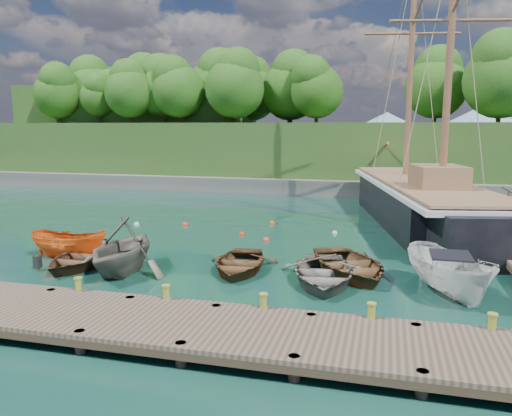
{
  "coord_description": "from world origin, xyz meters",
  "views": [
    {
      "loc": [
        5.23,
        -18.26,
        5.75
      ],
      "look_at": [
        -0.5,
        3.63,
        2.0
      ],
      "focal_mm": 35.0,
      "sensor_mm": 36.0,
      "label": 1
    }
  ],
  "objects_px": {
    "rowboat_4": "(349,274)",
    "motorboat_orange": "(70,258)",
    "cabin_boat_white": "(448,295)",
    "rowboat_3": "(323,282)",
    "rowboat_1": "(123,272)",
    "schooner": "(420,205)",
    "rowboat_0": "(85,265)",
    "rowboat_2": "(239,270)"
  },
  "relations": [
    {
      "from": "rowboat_4",
      "to": "cabin_boat_white",
      "type": "distance_m",
      "value": 3.85
    },
    {
      "from": "rowboat_2",
      "to": "schooner",
      "type": "relative_size",
      "value": 0.15
    },
    {
      "from": "rowboat_4",
      "to": "motorboat_orange",
      "type": "height_order",
      "value": "motorboat_orange"
    },
    {
      "from": "rowboat_2",
      "to": "motorboat_orange",
      "type": "xyz_separation_m",
      "value": [
        -7.75,
        -0.01,
        0.0
      ]
    },
    {
      "from": "rowboat_0",
      "to": "rowboat_4",
      "type": "distance_m",
      "value": 10.87
    },
    {
      "from": "rowboat_0",
      "to": "motorboat_orange",
      "type": "xyz_separation_m",
      "value": [
        -1.29,
        0.86,
        0.0
      ]
    },
    {
      "from": "rowboat_0",
      "to": "rowboat_3",
      "type": "height_order",
      "value": "rowboat_3"
    },
    {
      "from": "rowboat_2",
      "to": "cabin_boat_white",
      "type": "relative_size",
      "value": 0.9
    },
    {
      "from": "motorboat_orange",
      "to": "schooner",
      "type": "distance_m",
      "value": 19.52
    },
    {
      "from": "rowboat_1",
      "to": "rowboat_4",
      "type": "distance_m",
      "value": 8.92
    },
    {
      "from": "cabin_boat_white",
      "to": "rowboat_3",
      "type": "bearing_deg",
      "value": 151.06
    },
    {
      "from": "rowboat_1",
      "to": "schooner",
      "type": "bearing_deg",
      "value": 45.51
    },
    {
      "from": "rowboat_1",
      "to": "cabin_boat_white",
      "type": "distance_m",
      "value": 12.17
    },
    {
      "from": "rowboat_3",
      "to": "schooner",
      "type": "distance_m",
      "value": 13.43
    },
    {
      "from": "rowboat_3",
      "to": "rowboat_4",
      "type": "relative_size",
      "value": 0.96
    },
    {
      "from": "schooner",
      "to": "rowboat_0",
      "type": "bearing_deg",
      "value": -149.06
    },
    {
      "from": "rowboat_0",
      "to": "cabin_boat_white",
      "type": "relative_size",
      "value": 0.98
    },
    {
      "from": "motorboat_orange",
      "to": "cabin_boat_white",
      "type": "distance_m",
      "value": 15.57
    },
    {
      "from": "rowboat_0",
      "to": "rowboat_4",
      "type": "xyz_separation_m",
      "value": [
        10.77,
        1.48,
        0.0
      ]
    },
    {
      "from": "rowboat_3",
      "to": "motorboat_orange",
      "type": "bearing_deg",
      "value": 169.68
    },
    {
      "from": "rowboat_1",
      "to": "rowboat_2",
      "type": "relative_size",
      "value": 1.08
    },
    {
      "from": "rowboat_4",
      "to": "cabin_boat_white",
      "type": "relative_size",
      "value": 1.07
    },
    {
      "from": "rowboat_0",
      "to": "schooner",
      "type": "height_order",
      "value": "schooner"
    },
    {
      "from": "rowboat_0",
      "to": "motorboat_orange",
      "type": "bearing_deg",
      "value": 149.62
    },
    {
      "from": "rowboat_0",
      "to": "rowboat_4",
      "type": "relative_size",
      "value": 0.92
    },
    {
      "from": "rowboat_1",
      "to": "rowboat_2",
      "type": "xyz_separation_m",
      "value": [
        4.38,
        1.41,
        0.0
      ]
    },
    {
      "from": "schooner",
      "to": "rowboat_1",
      "type": "bearing_deg",
      "value": -143.3
    },
    {
      "from": "rowboat_0",
      "to": "cabin_boat_white",
      "type": "distance_m",
      "value": 14.24
    },
    {
      "from": "rowboat_0",
      "to": "rowboat_2",
      "type": "bearing_deg",
      "value": 11.04
    },
    {
      "from": "rowboat_1",
      "to": "motorboat_orange",
      "type": "relative_size",
      "value": 1.21
    },
    {
      "from": "rowboat_0",
      "to": "motorboat_orange",
      "type": "relative_size",
      "value": 1.21
    },
    {
      "from": "rowboat_4",
      "to": "motorboat_orange",
      "type": "bearing_deg",
      "value": 155.69
    },
    {
      "from": "rowboat_4",
      "to": "rowboat_3",
      "type": "bearing_deg",
      "value": -150.89
    },
    {
      "from": "motorboat_orange",
      "to": "cabin_boat_white",
      "type": "xyz_separation_m",
      "value": [
        15.53,
        -1.03,
        0.0
      ]
    },
    {
      "from": "rowboat_1",
      "to": "schooner",
      "type": "relative_size",
      "value": 0.17
    },
    {
      "from": "rowboat_0",
      "to": "schooner",
      "type": "relative_size",
      "value": 0.17
    },
    {
      "from": "motorboat_orange",
      "to": "schooner",
      "type": "height_order",
      "value": "schooner"
    },
    {
      "from": "motorboat_orange",
      "to": "rowboat_2",
      "type": "bearing_deg",
      "value": -89.81
    },
    {
      "from": "rowboat_0",
      "to": "rowboat_2",
      "type": "distance_m",
      "value": 6.52
    },
    {
      "from": "rowboat_4",
      "to": "rowboat_0",
      "type": "bearing_deg",
      "value": 160.58
    },
    {
      "from": "rowboat_3",
      "to": "cabin_boat_white",
      "type": "relative_size",
      "value": 1.02
    },
    {
      "from": "schooner",
      "to": "rowboat_4",
      "type": "bearing_deg",
      "value": -117.62
    }
  ]
}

